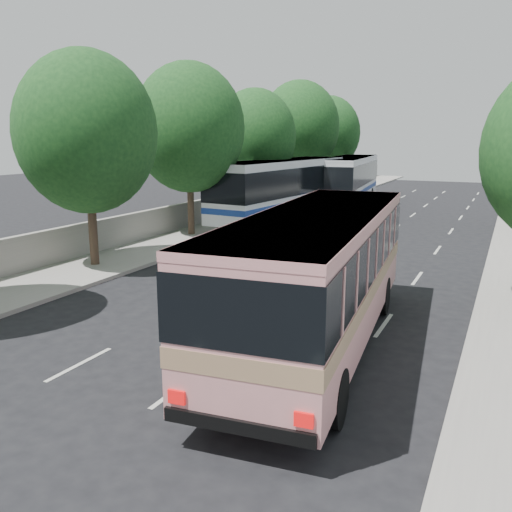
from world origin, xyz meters
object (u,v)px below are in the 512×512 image
Objects in this scene: tour_coach_rear at (349,177)px; pink_bus at (319,264)px; tour_coach_front at (281,185)px; white_pickup at (255,255)px; pink_taxi at (290,278)px.

pink_bus is at bearing -81.75° from tour_coach_rear.
tour_coach_front is 9.91m from tour_coach_rear.
tour_coach_rear reaches higher than white_pickup.
tour_coach_front is 1.03× the size of tour_coach_rear.
pink_bus is at bearing -59.22° from tour_coach_front.
tour_coach_front reaches higher than pink_bus.
white_pickup is (-2.61, 2.70, 0.03)m from pink_taxi.
tour_coach_rear is (-2.50, 22.31, 1.65)m from white_pickup.
tour_coach_rear is at bearing 97.83° from white_pickup.
pink_bus is 0.85× the size of tour_coach_front.
tour_coach_rear reaches higher than pink_bus.
pink_taxi is 25.58m from tour_coach_rear.
tour_coach_front is (-6.73, 15.23, 1.74)m from pink_taxi.
tour_coach_rear is (1.62, 9.77, -0.07)m from tour_coach_front.
pink_bus is 29.89m from tour_coach_rear.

